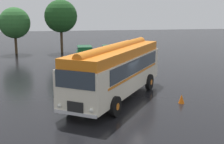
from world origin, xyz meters
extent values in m
plane|color=black|center=(0.00, 0.00, 0.00)|extent=(120.00, 120.00, 0.00)
cube|color=silver|center=(-0.25, 0.51, 1.60)|extent=(7.65, 9.70, 2.10)
cube|color=orange|center=(-0.25, 0.51, 2.93)|extent=(7.37, 9.42, 0.56)
cylinder|color=orange|center=(-0.25, 0.51, 3.19)|extent=(5.80, 8.22, 0.60)
cube|color=#2D3842|center=(0.96, 0.05, 2.17)|extent=(4.49, 6.66, 0.84)
cube|color=#2D3842|center=(-1.14, 1.47, 2.17)|extent=(4.49, 6.66, 0.84)
cube|color=orange|center=(0.91, -0.03, 1.63)|extent=(4.60, 6.82, 0.12)
cube|color=orange|center=(-1.19, 1.38, 1.63)|extent=(4.60, 6.82, 0.12)
cube|color=#2D3842|center=(-3.05, -3.65, 2.27)|extent=(1.85, 1.26, 0.88)
cube|color=black|center=(-3.05, -3.66, 0.90)|extent=(0.78, 0.55, 0.56)
cube|color=silver|center=(-3.06, -3.67, 0.57)|extent=(2.03, 1.41, 0.16)
sphere|color=white|center=(-2.31, -4.17, 0.87)|extent=(0.22, 0.22, 0.22)
sphere|color=white|center=(-3.80, -3.16, 0.87)|extent=(0.22, 0.22, 0.22)
cylinder|color=black|center=(-0.90, -2.79, 0.55)|extent=(0.85, 1.07, 1.10)
cylinder|color=orange|center=(-0.90, -2.79, 0.55)|extent=(0.48, 0.50, 0.39)
cylinder|color=black|center=(-3.06, -1.34, 0.55)|extent=(0.85, 1.07, 1.10)
cylinder|color=orange|center=(-3.06, -1.34, 0.55)|extent=(0.48, 0.50, 0.39)
cylinder|color=black|center=(2.44, 2.19, 0.55)|extent=(0.85, 1.07, 1.10)
cylinder|color=orange|center=(2.44, 2.19, 0.55)|extent=(0.48, 0.50, 0.39)
cylinder|color=black|center=(0.29, 3.64, 0.55)|extent=(0.85, 1.07, 1.10)
cylinder|color=orange|center=(0.29, 3.64, 0.55)|extent=(0.48, 0.50, 0.39)
cube|color=#144C28|center=(-1.05, 14.40, 0.67)|extent=(1.81, 4.24, 0.70)
cube|color=#144C28|center=(-1.04, 14.55, 1.34)|extent=(1.55, 2.22, 0.64)
cube|color=#2D3842|center=(-0.28, 14.54, 1.34)|extent=(0.07, 1.93, 0.50)
cube|color=#2D3842|center=(-1.80, 14.57, 1.34)|extent=(0.07, 1.93, 0.50)
cylinder|color=black|center=(-0.20, 13.08, 0.32)|extent=(0.22, 0.64, 0.64)
cylinder|color=black|center=(-1.96, 13.13, 0.32)|extent=(0.22, 0.64, 0.64)
cylinder|color=black|center=(-0.13, 15.68, 0.32)|extent=(0.22, 0.64, 0.64)
cylinder|color=black|center=(-1.89, 15.73, 0.32)|extent=(0.22, 0.64, 0.64)
cube|color=#144C28|center=(1.62, 14.17, 0.67)|extent=(1.96, 4.30, 0.70)
cube|color=#144C28|center=(1.63, 14.32, 1.34)|extent=(1.63, 2.27, 0.64)
cube|color=#2D3842|center=(2.39, 14.28, 1.34)|extent=(0.15, 1.93, 0.50)
cube|color=#2D3842|center=(0.87, 14.37, 1.34)|extent=(0.15, 1.93, 0.50)
cylinder|color=black|center=(2.42, 12.82, 0.32)|extent=(0.24, 0.65, 0.64)
cylinder|color=black|center=(0.66, 12.93, 0.32)|extent=(0.24, 0.65, 0.64)
cylinder|color=black|center=(2.58, 15.42, 0.32)|extent=(0.24, 0.65, 0.64)
cylinder|color=black|center=(0.82, 15.53, 0.32)|extent=(0.24, 0.65, 0.64)
cylinder|color=#4C3823|center=(-8.97, 21.78, 1.19)|extent=(0.32, 0.32, 2.39)
sphere|color=#2D662D|center=(-8.97, 21.78, 3.81)|extent=(3.81, 3.81, 3.81)
sphere|color=#2D662D|center=(-9.47, 21.57, 3.87)|extent=(2.55, 2.55, 2.55)
cylinder|color=#4C3823|center=(-3.34, 21.93, 1.53)|extent=(0.33, 0.33, 3.05)
sphere|color=#1E4C1E|center=(-3.34, 21.93, 4.59)|extent=(4.10, 4.10, 4.10)
sphere|color=#1E4C1E|center=(-3.63, 21.84, 4.61)|extent=(3.24, 3.24, 3.24)
cone|color=orange|center=(3.44, -1.21, 0.28)|extent=(0.36, 0.36, 0.55)
camera|label=1|loc=(-3.75, -18.27, 5.68)|focal=50.00mm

